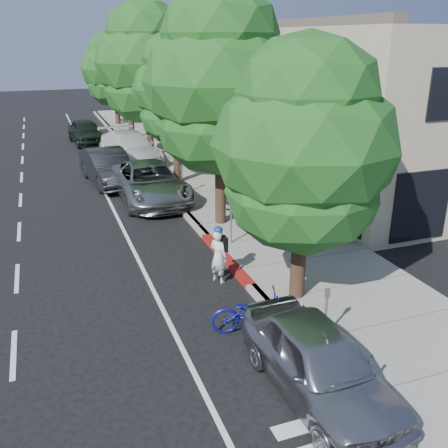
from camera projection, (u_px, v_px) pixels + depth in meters
name	position (u px, v px, depth m)	size (l,w,h in m)	color
ground	(238.00, 274.00, 14.92)	(120.00, 120.00, 0.00)	black
sidewalk	(220.00, 191.00, 22.66)	(4.60, 56.00, 0.15)	gray
curb	(170.00, 196.00, 21.91)	(0.30, 56.00, 0.15)	#9E998E
curb_red_segment	(226.00, 259.00, 15.77)	(0.32, 4.00, 0.15)	maroon
storefront_building	(273.00, 88.00, 32.60)	(10.00, 36.00, 7.00)	#C4B497
street_tree_0	(305.00, 148.00, 11.99)	(4.59, 4.59, 6.84)	black
street_tree_1	(220.00, 85.00, 16.91)	(5.33, 5.33, 8.38)	black
street_tree_2	(175.00, 90.00, 22.44)	(3.89, 3.89, 6.98)	black
street_tree_3	(146.00, 64.00, 27.41)	(5.73, 5.73, 8.65)	black
street_tree_4	(128.00, 70.00, 32.91)	(3.93, 3.93, 7.25)	black
street_tree_5	(114.00, 70.00, 38.29)	(5.15, 5.15, 7.20)	black
cyclist	(218.00, 256.00, 14.19)	(0.58, 0.38, 1.59)	silver
bicycle	(253.00, 312.00, 11.83)	(0.70, 2.00, 1.05)	navy
silver_suv	(149.00, 182.00, 21.36)	(2.68, 5.81, 1.62)	#9B9B9F
dark_sedan	(108.00, 167.00, 23.84)	(1.73, 4.95, 1.63)	black
white_pickup	(129.00, 148.00, 27.62)	(2.43, 5.97, 1.73)	white
dark_suv_far	(86.00, 132.00, 32.81)	(1.85, 4.61, 1.57)	black
near_car_a	(319.00, 362.00, 9.67)	(1.74, 4.32, 1.47)	#A3A2A7
pedestrian	(232.00, 189.00, 19.74)	(0.84, 0.65, 1.72)	black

